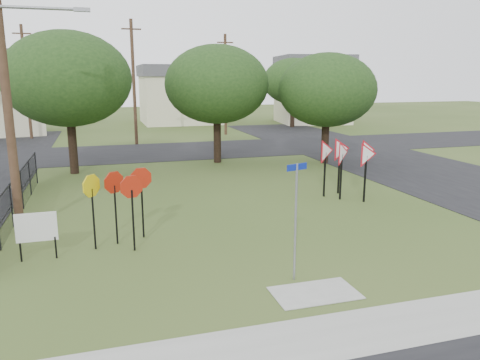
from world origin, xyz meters
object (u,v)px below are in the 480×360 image
(street_name_sign, at_px, (296,214))
(yield_sign_cluster, at_px, (348,154))
(stop_sign_cluster, at_px, (120,190))
(info_board, at_px, (36,229))

(street_name_sign, xyz_separation_m, yield_sign_cluster, (5.33, 6.93, 0.13))
(stop_sign_cluster, bearing_deg, street_name_sign, -43.51)
(yield_sign_cluster, bearing_deg, street_name_sign, -127.58)
(street_name_sign, relative_size, info_board, 2.18)
(yield_sign_cluster, bearing_deg, stop_sign_cluster, -161.27)
(street_name_sign, bearing_deg, info_board, 152.77)
(street_name_sign, distance_m, info_board, 7.10)
(info_board, bearing_deg, street_name_sign, -27.23)
(yield_sign_cluster, relative_size, info_board, 1.98)
(street_name_sign, xyz_separation_m, info_board, (-6.27, 3.23, -0.79))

